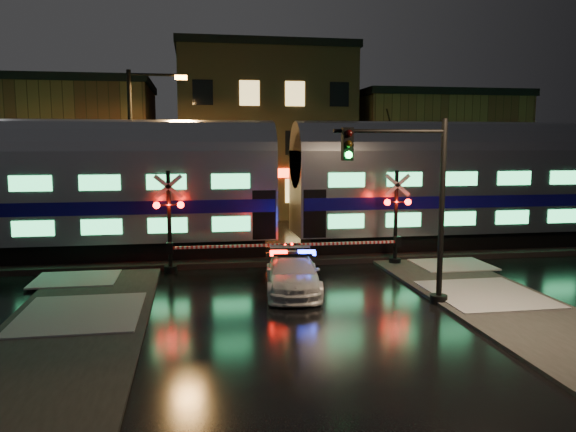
% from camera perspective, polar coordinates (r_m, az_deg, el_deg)
% --- Properties ---
extents(ground, '(120.00, 120.00, 0.00)m').
position_cam_1_polar(ground, '(20.86, -0.75, -6.92)').
color(ground, black).
rests_on(ground, ground).
extents(ballast, '(90.00, 4.20, 0.24)m').
position_cam_1_polar(ballast, '(25.67, -2.47, -3.94)').
color(ballast, black).
rests_on(ballast, ground).
extents(sidewalk_left, '(4.00, 20.00, 0.12)m').
position_cam_1_polar(sidewalk_left, '(15.26, -22.45, -12.68)').
color(sidewalk_left, '#2D2D2D').
rests_on(sidewalk_left, ground).
extents(sidewalk_right, '(4.00, 20.00, 0.12)m').
position_cam_1_polar(sidewalk_right, '(17.70, 24.16, -10.00)').
color(sidewalk_right, '#2D2D2D').
rests_on(sidewalk_right, ground).
extents(building_left, '(14.00, 10.00, 9.00)m').
position_cam_1_polar(building_left, '(43.14, -22.97, 5.93)').
color(building_left, brown).
rests_on(building_left, ground).
extents(building_mid, '(12.00, 11.00, 11.50)m').
position_cam_1_polar(building_mid, '(42.79, -2.76, 8.17)').
color(building_mid, brown).
rests_on(building_mid, ground).
extents(building_right, '(12.00, 10.00, 8.50)m').
position_cam_1_polar(building_right, '(45.72, 13.83, 6.03)').
color(building_right, brown).
rests_on(building_right, ground).
extents(train, '(51.00, 3.12, 5.92)m').
position_cam_1_polar(train, '(25.36, -0.41, 3.38)').
color(train, black).
rests_on(train, ballast).
extents(police_car, '(2.37, 4.68, 1.46)m').
position_cam_1_polar(police_car, '(19.63, 0.49, -5.85)').
color(police_car, white).
rests_on(police_car, ground).
extents(crossing_signal_right, '(5.69, 0.65, 4.03)m').
position_cam_1_polar(crossing_signal_right, '(23.94, 10.15, -1.11)').
color(crossing_signal_right, black).
rests_on(crossing_signal_right, ground).
extents(crossing_signal_left, '(5.79, 0.66, 4.10)m').
position_cam_1_polar(crossing_signal_left, '(22.56, -11.05, -1.57)').
color(crossing_signal_left, black).
rests_on(crossing_signal_left, ground).
extents(traffic_light, '(3.83, 0.69, 5.92)m').
position_cam_1_polar(traffic_light, '(17.99, 12.73, 0.81)').
color(traffic_light, black).
rests_on(traffic_light, ground).
extents(streetlight, '(2.92, 0.31, 8.73)m').
position_cam_1_polar(streetlight, '(29.11, -15.06, 6.90)').
color(streetlight, black).
rests_on(streetlight, ground).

